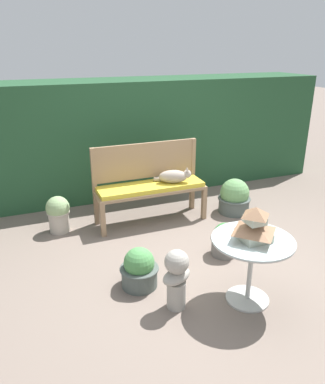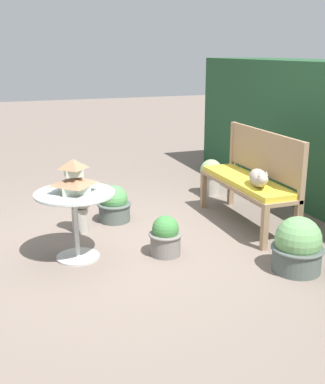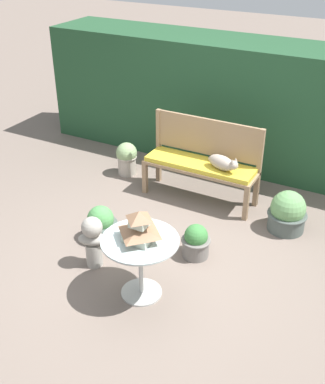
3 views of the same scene
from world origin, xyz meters
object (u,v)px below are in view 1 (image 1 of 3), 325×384
Objects in this scene: cat at (174,176)px; pagoda_birdhouse at (254,226)px; patio_table at (252,252)px; potted_plant_bench_right at (224,240)px; garden_bench at (151,190)px; potted_plant_table_far at (139,269)px; potted_plant_bench_left at (58,213)px; potted_plant_table_near at (234,198)px; garden_bust at (177,276)px.

cat is 1.37× the size of pagoda_birdhouse.
patio_table is 0.90m from potted_plant_bench_right.
pagoda_birdhouse is at bearing -73.30° from cat.
garden_bench is 1.52m from potted_plant_table_far.
garden_bench is 3.53× the size of potted_plant_table_far.
patio_table is at bearing -54.95° from potted_plant_bench_left.
potted_plant_table_near is 1.04× the size of potted_plant_bench_left.
potted_plant_table_near reaches higher than potted_plant_table_far.
potted_plant_bench_right is (0.16, -1.10, -0.44)m from cat.
garden_bust is at bearing -143.60° from potted_plant_bench_right.
cat is at bearing 88.38° from pagoda_birdhouse.
potted_plant_table_near is at bearing 10.70° from cat.
patio_table is at bearing -82.26° from garden_bench.
potted_plant_table_near is at bearing -7.42° from potted_plant_bench_left.
patio_table is at bearing -33.83° from potted_plant_table_far.
garden_bench reaches higher than potted_plant_table_far.
garden_bust is 0.51m from potted_plant_table_far.
patio_table is at bearing -73.30° from cat.
garden_bench is 1.99× the size of patio_table.
potted_plant_table_near is (1.62, 1.63, -0.11)m from garden_bust.
garden_bust reaches higher than potted_plant_bench_right.
potted_plant_bench_left is at bearing 172.58° from potted_plant_table_near.
pagoda_birdhouse is at bearing -117.92° from potted_plant_table_near.
garden_bench is at bearing 97.74° from pagoda_birdhouse.
potted_plant_bench_left is (-1.69, 1.29, 0.07)m from potted_plant_bench_right.
garden_bust is at bearing -94.22° from cat.
patio_table is at bearing -117.92° from potted_plant_table_near.
potted_plant_table_far is 0.87× the size of potted_plant_bench_left.
potted_plant_table_far is (-0.88, 0.59, -0.60)m from pagoda_birdhouse.
garden_bench is 3.77× the size of potted_plant_bench_right.
cat is 1.19× the size of potted_plant_bench_right.
potted_plant_table_far is at bearing -107.18° from cat.
potted_plant_table_far is (-1.10, -0.22, 0.00)m from potted_plant_bench_right.
garden_bench is 1.97m from patio_table.
garden_bench is at bearing -7.17° from potted_plant_bench_left.
potted_plant_table_near is at bearing 19.88° from garden_bust.
patio_table reaches higher than potted_plant_table_far.
garden_bust is (-0.67, 0.16, -0.18)m from patio_table.
garden_bust reaches higher than garden_bench.
potted_plant_table_near is 2.45m from potted_plant_bench_left.
patio_table reaches higher than potted_plant_bench_right.
pagoda_birdhouse is 2.63m from potted_plant_bench_left.
patio_table is 2.17× the size of pagoda_birdhouse.
potted_plant_bench_left is (-1.21, 0.15, -0.20)m from garden_bench.
garden_bench is at bearing 97.74° from patio_table.
pagoda_birdhouse is at bearing -104.84° from potted_plant_bench_right.
cat reaches higher than potted_plant_table_near.
patio_table is (-0.05, -1.91, -0.11)m from cat.
cat reaches higher than potted_plant_bench_right.
cat is at bearing 54.50° from potted_plant_table_far.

